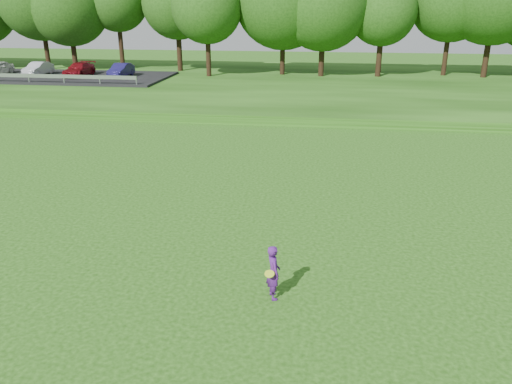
# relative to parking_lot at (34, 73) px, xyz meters

# --- Properties ---
(ground) EXTENTS (140.00, 140.00, 0.00)m
(ground) POSITION_rel_parking_lot_xyz_m (24.37, -32.81, -1.03)
(ground) COLOR #173D0B
(ground) RESTS_ON ground
(berm) EXTENTS (130.00, 30.00, 0.60)m
(berm) POSITION_rel_parking_lot_xyz_m (24.37, 1.19, -0.73)
(berm) COLOR #173D0B
(berm) RESTS_ON ground
(walking_path) EXTENTS (130.00, 1.60, 0.04)m
(walking_path) POSITION_rel_parking_lot_xyz_m (24.37, -12.81, -1.01)
(walking_path) COLOR gray
(walking_path) RESTS_ON ground
(parking_lot) EXTENTS (24.00, 9.00, 1.38)m
(parking_lot) POSITION_rel_parking_lot_xyz_m (0.00, 0.00, 0.00)
(parking_lot) COLOR black
(parking_lot) RESTS_ON berm
(woman) EXTENTS (0.51, 0.68, 1.44)m
(woman) POSITION_rel_parking_lot_xyz_m (25.69, -32.61, -0.31)
(woman) COLOR #511A78
(woman) RESTS_ON ground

